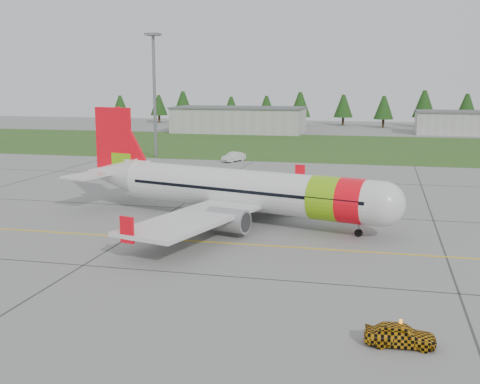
# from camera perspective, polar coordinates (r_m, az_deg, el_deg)

# --- Properties ---
(ground) EXTENTS (320.00, 320.00, 0.00)m
(ground) POSITION_cam_1_polar(r_m,az_deg,el_deg) (39.33, 5.30, -8.46)
(ground) COLOR gray
(ground) RESTS_ON ground
(aircraft) EXTENTS (32.67, 30.81, 10.12)m
(aircraft) POSITION_cam_1_polar(r_m,az_deg,el_deg) (54.86, -0.02, 0.18)
(aircraft) COLOR silver
(aircraft) RESTS_ON ground
(follow_me_car) EXTENTS (1.22, 1.42, 3.44)m
(follow_me_car) POSITION_cam_1_polar(r_m,az_deg,el_deg) (30.62, 15.04, -10.98)
(follow_me_car) COLOR #E9A00C
(follow_me_car) RESTS_ON ground
(service_van) EXTENTS (2.09, 2.05, 4.61)m
(service_van) POSITION_cam_1_polar(r_m,az_deg,el_deg) (96.30, -0.62, 4.27)
(service_van) COLOR beige
(service_van) RESTS_ON ground
(grass_strip) EXTENTS (320.00, 50.00, 0.03)m
(grass_strip) POSITION_cam_1_polar(r_m,az_deg,el_deg) (119.65, 10.86, 4.20)
(grass_strip) COLOR #30561E
(grass_strip) RESTS_ON ground
(taxi_guideline) EXTENTS (120.00, 0.25, 0.02)m
(taxi_guideline) POSITION_cam_1_polar(r_m,az_deg,el_deg) (46.90, 6.68, -5.33)
(taxi_guideline) COLOR gold
(taxi_guideline) RESTS_ON ground
(hangar_west) EXTENTS (32.00, 14.00, 6.00)m
(hangar_west) POSITION_cam_1_polar(r_m,az_deg,el_deg) (151.30, -0.10, 6.80)
(hangar_west) COLOR #A8A8A3
(hangar_west) RESTS_ON ground
(hangar_east) EXTENTS (24.00, 12.00, 5.20)m
(hangar_east) POSITION_cam_1_polar(r_m,az_deg,el_deg) (156.47, 20.74, 6.10)
(hangar_east) COLOR #A8A8A3
(hangar_east) RESTS_ON ground
(floodlight_mast) EXTENTS (0.50, 0.50, 20.00)m
(floodlight_mast) POSITION_cam_1_polar(r_m,az_deg,el_deg) (101.87, -8.10, 8.85)
(floodlight_mast) COLOR slate
(floodlight_mast) RESTS_ON ground
(treeline) EXTENTS (160.00, 8.00, 10.00)m
(treeline) POSITION_cam_1_polar(r_m,az_deg,el_deg) (175.11, 11.77, 7.74)
(treeline) COLOR #1C3F14
(treeline) RESTS_ON ground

